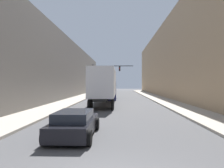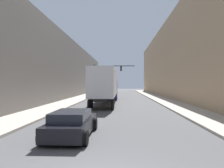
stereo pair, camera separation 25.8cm
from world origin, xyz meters
name	(u,v)px [view 1 (the left image)]	position (x,y,z in m)	size (l,w,h in m)	color
sidewalk_right	(158,99)	(6.38, 30.00, 0.07)	(2.95, 80.00, 0.15)	#B2A899
sidewalk_left	(78,98)	(-6.38, 30.00, 0.07)	(2.95, 80.00, 0.15)	#B2A899
building_right	(187,57)	(10.86, 30.00, 6.58)	(6.00, 80.00, 13.16)	tan
building_left	(50,68)	(-10.86, 30.00, 4.94)	(6.00, 80.00, 9.87)	#66605B
semi_truck	(105,85)	(-1.49, 21.41, 2.28)	(2.46, 14.53, 4.02)	silver
sedan_car	(75,124)	(-1.84, 5.32, 0.59)	(1.97, 4.34, 1.20)	black
traffic_signal_gantry	(103,74)	(-2.85, 36.10, 4.27)	(7.64, 0.35, 6.06)	black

